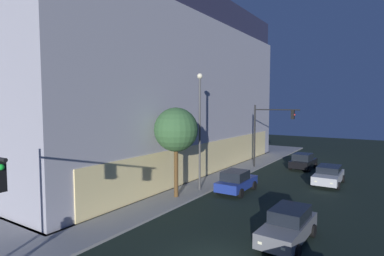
% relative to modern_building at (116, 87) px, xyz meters
% --- Properties ---
extents(modern_building, '(34.95, 26.22, 18.31)m').
position_rel_modern_building_xyz_m(modern_building, '(0.00, 0.00, 0.00)').
color(modern_building, '#4C4C51').
rests_on(modern_building, ground).
extents(traffic_light_far_corner, '(0.32, 4.91, 6.83)m').
position_rel_modern_building_xyz_m(traffic_light_far_corner, '(5.95, -16.65, -4.38)').
color(traffic_light_far_corner, black).
rests_on(traffic_light_far_corner, sidewalk_corner).
extents(street_lamp_sidewalk, '(0.44, 0.44, 9.32)m').
position_rel_modern_building_xyz_m(street_lamp_sidewalk, '(-5.37, -15.04, -3.20)').
color(street_lamp_sidewalk, '#454545').
rests_on(street_lamp_sidewalk, sidewalk_corner).
extents(sidewalk_tree, '(3.25, 3.25, 6.65)m').
position_rel_modern_building_xyz_m(sidewalk_tree, '(-7.98, -14.58, -3.94)').
color(sidewalk_tree, brown).
rests_on(sidewalk_tree, sidewalk_corner).
extents(car_grey, '(4.69, 2.13, 1.72)m').
position_rel_modern_building_xyz_m(car_grey, '(-10.88, -23.72, -8.20)').
color(car_grey, slate).
rests_on(car_grey, ground).
extents(car_blue, '(4.39, 2.18, 1.76)m').
position_rel_modern_building_xyz_m(car_blue, '(-3.97, -17.62, -8.19)').
color(car_blue, navy).
rests_on(car_blue, ground).
extents(car_silver, '(4.77, 2.27, 1.59)m').
position_rel_modern_building_xyz_m(car_silver, '(2.78, -23.37, -8.25)').
color(car_silver, '#B7BABF').
rests_on(car_silver, ground).
extents(car_black, '(4.18, 2.34, 1.74)m').
position_rel_modern_building_xyz_m(car_black, '(8.23, -19.89, -8.21)').
color(car_black, black).
rests_on(car_black, ground).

